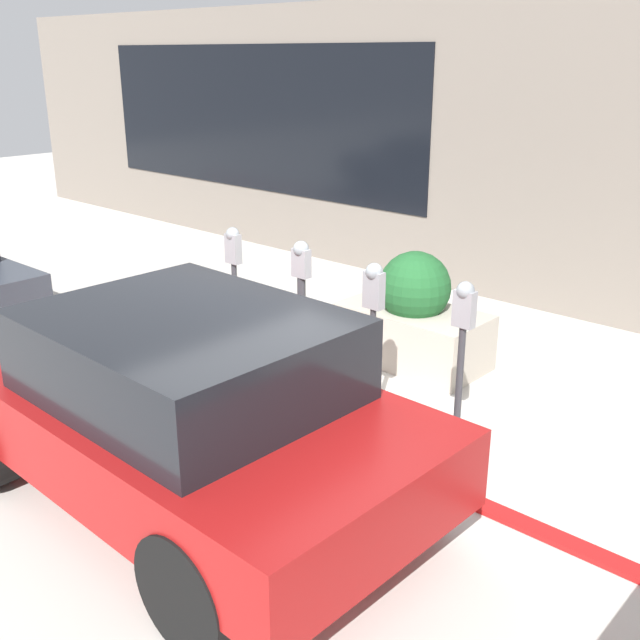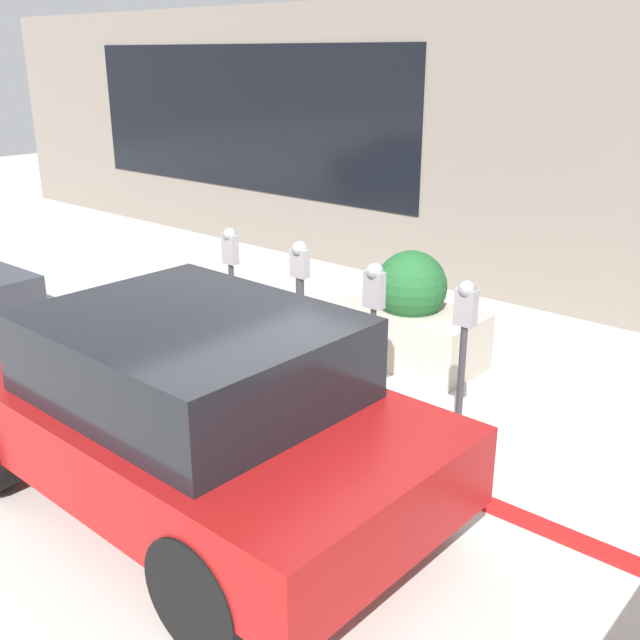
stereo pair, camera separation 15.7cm
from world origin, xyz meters
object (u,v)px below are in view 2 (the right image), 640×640
parking_meter_nearest (464,334)px  parking_meter_fourth (231,271)px  planter_box (410,318)px  parking_meter_second (374,307)px  parking_meter_middle (300,299)px  parked_car_middle (184,405)px

parking_meter_nearest → parking_meter_fourth: (2.64, 0.01, 0.01)m
parking_meter_fourth → planter_box: size_ratio=1.01×
parking_meter_nearest → parking_meter_second: size_ratio=1.01×
parking_meter_middle → parking_meter_fourth: (0.87, 0.06, 0.11)m
parking_meter_middle → parked_car_middle: parking_meter_middle is taller
parking_meter_fourth → parked_car_middle: parking_meter_fourth is taller
parking_meter_second → planter_box: (0.64, -1.53, -0.66)m
parking_meter_middle → parking_meter_second: bearing=176.0°
parking_meter_middle → parked_car_middle: bearing=106.7°
parking_meter_middle → planter_box: parking_meter_middle is taller
planter_box → parked_car_middle: bearing=95.2°
planter_box → parking_meter_nearest: bearing=135.0°
planter_box → parked_car_middle: 3.35m
parking_meter_nearest → parking_meter_second: 0.87m
parking_meter_nearest → planter_box: parking_meter_nearest is taller
parking_meter_second → parking_meter_middle: size_ratio=0.98×
parked_car_middle → parking_meter_middle: bearing=-72.5°
parking_meter_second → parking_meter_fourth: bearing=-0.2°
parking_meter_nearest → parking_meter_fourth: 2.64m
parking_meter_fourth → parking_meter_second: bearing=179.8°
parking_meter_nearest → parked_car_middle: parking_meter_nearest is taller
parking_meter_fourth → parked_car_middle: 2.33m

